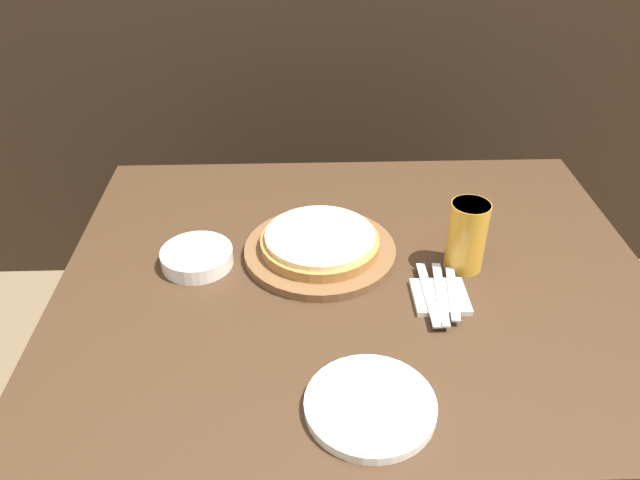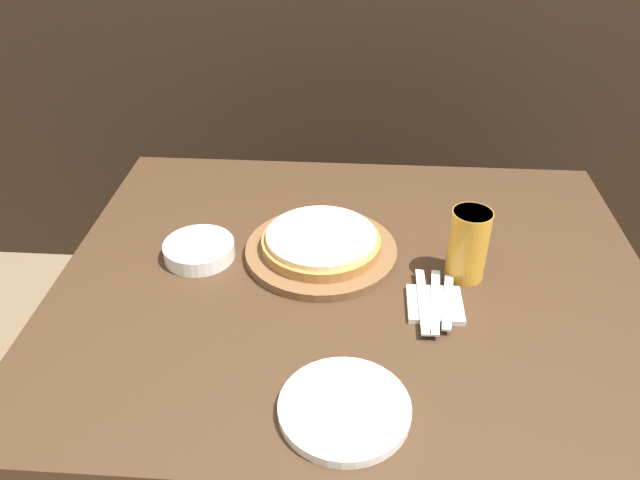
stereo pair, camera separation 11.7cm
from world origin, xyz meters
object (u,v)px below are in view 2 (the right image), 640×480
(beer_glass, at_px, (467,242))
(side_bowl, at_px, (198,250))
(pizza_on_board, at_px, (320,246))
(dinner_plate, at_px, (343,409))
(dinner_knife, at_px, (434,301))
(fork, at_px, (421,301))
(spoon, at_px, (447,302))

(beer_glass, relative_size, side_bowl, 1.01)
(pizza_on_board, height_order, side_bowl, pizza_on_board)
(dinner_plate, relative_size, dinner_knife, 1.09)
(fork, bearing_deg, dinner_knife, 0.00)
(spoon, bearing_deg, fork, 180.00)
(dinner_plate, height_order, spoon, dinner_plate)
(spoon, bearing_deg, dinner_knife, 180.00)
(fork, relative_size, dinner_knife, 1.00)
(side_bowl, xyz_separation_m, fork, (0.49, -0.14, -0.00))
(beer_glass, relative_size, fork, 0.78)
(pizza_on_board, relative_size, side_bowl, 2.16)
(pizza_on_board, bearing_deg, dinner_plate, -81.25)
(beer_glass, xyz_separation_m, fork, (-0.10, -0.11, -0.07))
(beer_glass, bearing_deg, dinner_knife, -122.37)
(pizza_on_board, distance_m, spoon, 0.31)
(pizza_on_board, height_order, spoon, pizza_on_board)
(beer_glass, bearing_deg, dinner_plate, -121.67)
(dinner_plate, bearing_deg, spoon, 55.04)
(beer_glass, xyz_separation_m, dinner_plate, (-0.24, -0.39, -0.08))
(side_bowl, bearing_deg, dinner_knife, -15.14)
(beer_glass, distance_m, side_bowl, 0.59)
(fork, distance_m, spoon, 0.05)
(pizza_on_board, xyz_separation_m, side_bowl, (-0.27, -0.03, -0.01))
(fork, distance_m, dinner_knife, 0.02)
(fork, xyz_separation_m, dinner_knife, (0.02, 0.00, 0.00))
(beer_glass, bearing_deg, pizza_on_board, 170.29)
(dinner_plate, distance_m, side_bowl, 0.54)
(fork, bearing_deg, dinner_plate, -117.53)
(spoon, bearing_deg, beer_glass, 67.78)
(beer_glass, height_order, fork, beer_glass)
(dinner_plate, height_order, dinner_knife, dinner_plate)
(pizza_on_board, bearing_deg, side_bowl, -174.54)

